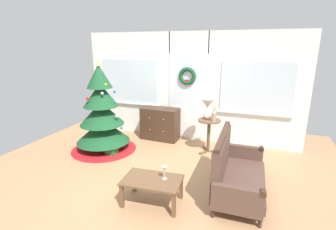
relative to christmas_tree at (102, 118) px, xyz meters
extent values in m
plane|color=#AD7F56|center=(1.55, -0.77, -0.72)|extent=(6.76, 6.76, 0.00)
cube|color=white|center=(0.02, 1.32, 0.56)|extent=(2.15, 0.08, 2.55)
cube|color=white|center=(3.07, 1.32, 0.56)|extent=(2.15, 0.08, 2.55)
cube|color=white|center=(1.55, 1.32, 1.58)|extent=(0.94, 0.08, 0.50)
cube|color=silver|center=(1.55, 1.28, 0.31)|extent=(0.90, 0.05, 2.05)
cube|color=white|center=(1.55, 1.26, -0.27)|extent=(0.78, 0.02, 0.80)
cube|color=silver|center=(1.55, 1.26, 0.68)|extent=(0.78, 0.01, 1.10)
cube|color=silver|center=(0.02, 1.26, 0.63)|extent=(1.50, 0.01, 1.10)
cube|color=silver|center=(3.07, 1.26, 0.63)|extent=(1.50, 0.01, 1.10)
cube|color=silver|center=(0.02, 1.25, 0.06)|extent=(1.59, 0.06, 0.03)
cube|color=silver|center=(3.07, 1.25, 0.06)|extent=(1.59, 0.06, 0.03)
torus|color=#164424|center=(1.55, 1.22, 0.83)|extent=(0.41, 0.09, 0.41)
cube|color=red|center=(1.55, 1.21, 0.70)|extent=(0.10, 0.02, 0.10)
cylinder|color=#4C331E|center=(0.00, 0.00, -0.59)|extent=(0.10, 0.10, 0.25)
cone|color=red|center=(0.00, 0.00, -0.67)|extent=(1.41, 1.41, 0.10)
cone|color=#194C28|center=(0.00, 0.00, -0.28)|extent=(1.15, 1.15, 0.49)
cone|color=#194C28|center=(0.00, 0.00, 0.12)|extent=(0.95, 0.95, 0.49)
cone|color=#194C28|center=(0.00, 0.00, 0.51)|extent=(0.74, 0.74, 0.49)
cone|color=#194C28|center=(0.00, 0.00, 0.91)|extent=(0.53, 0.53, 0.49)
cone|color=#E0BC4C|center=(0.00, 0.00, 1.18)|extent=(0.12, 0.12, 0.12)
sphere|color=red|center=(-0.15, 0.14, 0.86)|extent=(0.06, 0.06, 0.06)
sphere|color=gold|center=(-0.14, 0.23, 0.51)|extent=(0.06, 0.06, 0.06)
sphere|color=silver|center=(0.39, -0.02, 0.09)|extent=(0.07, 0.07, 0.07)
sphere|color=#264CB2|center=(0.46, 0.02, -0.18)|extent=(0.06, 0.06, 0.06)
sphere|color=red|center=(-0.11, -0.29, 0.48)|extent=(0.06, 0.06, 0.06)
sphere|color=gold|center=(0.21, -0.08, 0.75)|extent=(0.05, 0.05, 0.05)
sphere|color=silver|center=(0.17, -0.17, 0.59)|extent=(0.06, 0.06, 0.06)
sphere|color=#264CB2|center=(0.24, 0.17, 0.56)|extent=(0.06, 0.06, 0.06)
cube|color=#3D281C|center=(0.94, 1.02, -0.33)|extent=(0.92, 0.45, 0.78)
sphere|color=tan|center=(0.76, 0.81, -0.14)|extent=(0.03, 0.03, 0.03)
sphere|color=tan|center=(1.12, 0.79, -0.14)|extent=(0.03, 0.03, 0.03)
sphere|color=tan|center=(0.76, 0.81, -0.44)|extent=(0.03, 0.03, 0.03)
sphere|color=tan|center=(1.12, 0.79, -0.44)|extent=(0.03, 0.03, 0.03)
cylinder|color=#3D281C|center=(3.29, -1.46, -0.65)|extent=(0.05, 0.05, 0.14)
cylinder|color=#3D281C|center=(3.27, -0.06, -0.65)|extent=(0.05, 0.05, 0.14)
cylinder|color=#3D281C|center=(2.69, -1.47, -0.65)|extent=(0.05, 0.05, 0.14)
cylinder|color=#3D281C|center=(2.67, -0.07, -0.65)|extent=(0.05, 0.05, 0.14)
cube|color=brown|center=(2.98, -0.76, -0.51)|extent=(0.74, 1.35, 0.14)
cube|color=brown|center=(2.68, -0.77, -0.13)|extent=(0.14, 1.34, 0.62)
cube|color=#3D281C|center=(2.68, -0.77, 0.21)|extent=(0.10, 1.32, 0.06)
cube|color=brown|center=(2.99, -1.48, -0.39)|extent=(0.66, 0.10, 0.38)
cylinder|color=#3D281C|center=(3.28, -1.48, -0.22)|extent=(0.09, 0.09, 0.09)
cube|color=brown|center=(2.97, -0.05, -0.39)|extent=(0.66, 0.10, 0.38)
cylinder|color=#3D281C|center=(3.26, -0.04, -0.22)|extent=(0.09, 0.09, 0.09)
cylinder|color=brown|center=(2.21, 0.65, -0.01)|extent=(0.48, 0.48, 0.02)
cylinder|color=brown|center=(2.21, 0.65, -0.37)|extent=(0.07, 0.07, 0.70)
cube|color=brown|center=(2.37, 0.65, -0.70)|extent=(0.20, 0.05, 0.04)
cube|color=brown|center=(2.13, 0.79, -0.70)|extent=(0.14, 0.20, 0.04)
cube|color=brown|center=(2.13, 0.51, -0.70)|extent=(0.14, 0.20, 0.04)
sphere|color=silver|center=(2.15, 0.69, 0.08)|extent=(0.16, 0.16, 0.16)
cylinder|color=silver|center=(2.15, 0.69, 0.21)|extent=(0.02, 0.02, 0.06)
cone|color=silver|center=(2.15, 0.69, 0.34)|extent=(0.28, 0.28, 0.20)
cylinder|color=tan|center=(2.31, 0.59, 0.08)|extent=(0.09, 0.09, 0.16)
sphere|color=tan|center=(2.31, 0.59, 0.16)|extent=(0.10, 0.10, 0.10)
cylinder|color=#4C7042|center=(2.29, 0.59, 0.26)|extent=(0.07, 0.01, 0.17)
cylinder|color=#4C7042|center=(2.31, 0.59, 0.26)|extent=(0.01, 0.01, 0.18)
cylinder|color=#4C7042|center=(2.33, 0.59, 0.26)|extent=(0.07, 0.01, 0.17)
cube|color=brown|center=(1.80, -1.45, -0.35)|extent=(0.88, 0.58, 0.03)
cube|color=brown|center=(1.44, -1.70, -0.54)|extent=(0.05, 0.05, 0.36)
cube|color=brown|center=(2.20, -1.64, -0.54)|extent=(0.05, 0.05, 0.36)
cube|color=brown|center=(1.40, -1.26, -0.54)|extent=(0.05, 0.05, 0.36)
cube|color=brown|center=(2.16, -1.20, -0.54)|extent=(0.05, 0.05, 0.36)
cylinder|color=silver|center=(1.96, -1.38, -0.33)|extent=(0.06, 0.06, 0.01)
cylinder|color=silver|center=(1.96, -1.38, -0.28)|extent=(0.01, 0.01, 0.10)
cone|color=silver|center=(1.96, -1.38, -0.18)|extent=(0.08, 0.08, 0.09)
cube|color=#266633|center=(0.33, -0.22, -0.61)|extent=(0.21, 0.19, 0.21)
camera|label=1|loc=(3.10, -4.38, 1.52)|focal=26.69mm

